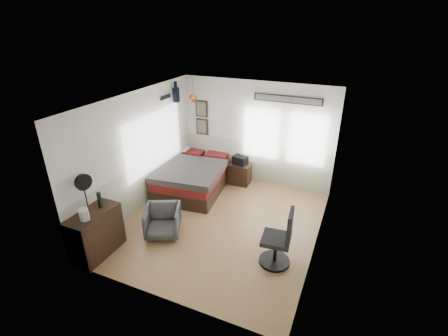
{
  "coord_description": "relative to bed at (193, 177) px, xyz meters",
  "views": [
    {
      "loc": [
        2.41,
        -5.36,
        4.11
      ],
      "look_at": [
        -0.1,
        0.4,
        1.15
      ],
      "focal_mm": 26.0,
      "sensor_mm": 36.0,
      "label": 1
    }
  ],
  "objects": [
    {
      "name": "room_shell",
      "position": [
        1.22,
        -0.97,
        1.28
      ],
      "size": [
        4.02,
        4.52,
        2.71
      ],
      "color": "white",
      "rests_on": "ground_plane"
    },
    {
      "name": "bed",
      "position": [
        0.0,
        0.0,
        0.0
      ],
      "size": [
        1.74,
        2.3,
        0.68
      ],
      "rotation": [
        0.0,
        0.0,
        0.12
      ],
      "color": "black",
      "rests_on": "ground_plane"
    },
    {
      "name": "nightstand",
      "position": [
        0.99,
        0.79,
        -0.06
      ],
      "size": [
        0.57,
        0.46,
        0.56
      ],
      "primitive_type": "cube",
      "rotation": [
        0.0,
        0.0,
        0.03
      ],
      "color": "black",
      "rests_on": "ground_plane"
    },
    {
      "name": "armchair",
      "position": [
        0.36,
        -1.97,
        -0.02
      ],
      "size": [
        0.91,
        0.91,
        0.63
      ],
      "primitive_type": "imported",
      "rotation": [
        0.0,
        0.0,
        0.42
      ],
      "color": "#515056",
      "rests_on": "ground_plane"
    },
    {
      "name": "wall_decor",
      "position": [
        0.2,
        0.8,
        1.76
      ],
      "size": [
        3.55,
        1.32,
        1.44
      ],
      "color": "#372418",
      "rests_on": "room_shell"
    },
    {
      "name": "ground_plane",
      "position": [
        1.3,
        -1.16,
        -0.34
      ],
      "size": [
        4.0,
        4.5,
        0.01
      ],
      "primitive_type": "cube",
      "color": "#96774E"
    },
    {
      "name": "black_bag",
      "position": [
        0.99,
        0.79,
        0.33
      ],
      "size": [
        0.42,
        0.32,
        0.22
      ],
      "primitive_type": "cube",
      "rotation": [
        0.0,
        0.0,
        -0.22
      ],
      "color": "black",
      "rests_on": "nightstand"
    },
    {
      "name": "stand_fan",
      "position": [
        -0.53,
        -2.93,
        1.14
      ],
      "size": [
        0.15,
        0.3,
        0.75
      ],
      "rotation": [
        0.0,
        0.0,
        -0.24
      ],
      "color": "black",
      "rests_on": "dresser"
    },
    {
      "name": "kettle",
      "position": [
        -0.38,
        -3.17,
        0.67
      ],
      "size": [
        0.19,
        0.16,
        0.22
      ],
      "rotation": [
        0.0,
        0.0,
        -0.05
      ],
      "color": "silver",
      "rests_on": "dresser"
    },
    {
      "name": "bottle",
      "position": [
        -0.43,
        -2.74,
        0.72
      ],
      "size": [
        0.08,
        0.08,
        0.31
      ],
      "primitive_type": "cylinder",
      "color": "black",
      "rests_on": "dresser"
    },
    {
      "name": "dresser",
      "position": [
        -0.44,
        -2.96,
        0.11
      ],
      "size": [
        0.48,
        1.0,
        0.9
      ],
      "primitive_type": "cube",
      "color": "black",
      "rests_on": "ground_plane"
    },
    {
      "name": "task_chair",
      "position": [
        2.76,
        -1.88,
        0.12
      ],
      "size": [
        0.56,
        0.56,
        1.13
      ],
      "rotation": [
        0.0,
        0.0,
        0.1
      ],
      "color": "black",
      "rests_on": "ground_plane"
    }
  ]
}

